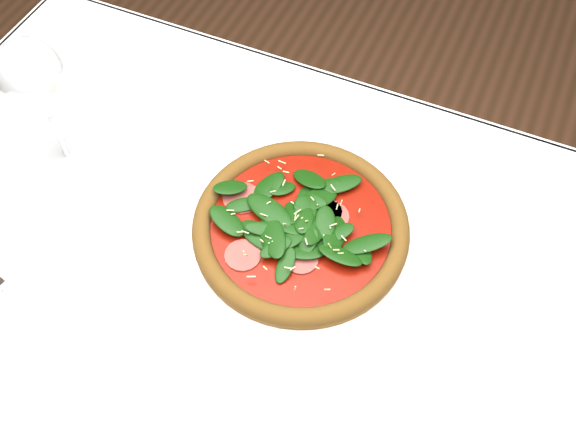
% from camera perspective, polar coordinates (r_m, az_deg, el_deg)
% --- Properties ---
extents(dining_table, '(1.21, 0.81, 0.75)m').
position_cam_1_polar(dining_table, '(0.91, -2.23, -9.55)').
color(dining_table, white).
rests_on(dining_table, ground).
extents(plate, '(0.33, 0.33, 0.01)m').
position_cam_1_polar(plate, '(0.86, 1.12, -1.51)').
color(plate, white).
rests_on(plate, dining_table).
extents(pizza, '(0.37, 0.37, 0.04)m').
position_cam_1_polar(pizza, '(0.84, 1.14, -0.82)').
color(pizza, brown).
rests_on(pizza, plate).
extents(wine_glass, '(0.09, 0.09, 0.21)m').
position_cam_1_polar(wine_glass, '(0.89, -21.62, 11.06)').
color(wine_glass, silver).
rests_on(wine_glass, dining_table).
extents(saucer_far, '(0.14, 0.14, 0.01)m').
position_cam_1_polar(saucer_far, '(0.87, 20.05, -6.46)').
color(saucer_far, white).
rests_on(saucer_far, dining_table).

